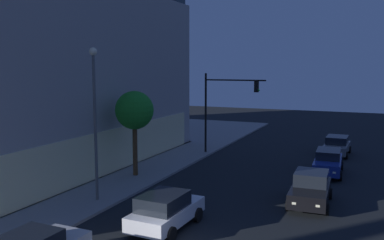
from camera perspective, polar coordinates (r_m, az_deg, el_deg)
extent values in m
cube|color=#FAEAA8|center=(29.08, -12.28, -4.44)|extent=(25.82, 0.60, 3.00)
cylinder|color=black|center=(35.93, 1.86, 0.95)|extent=(0.18, 0.18, 6.75)
cylinder|color=black|center=(34.83, 5.84, 5.38)|extent=(0.18, 5.18, 0.12)
cube|color=black|center=(34.32, 8.71, 4.48)|extent=(0.32, 0.32, 0.90)
sphere|color=green|center=(34.28, 8.99, 4.00)|extent=(0.18, 0.18, 0.18)
cylinder|color=#595959|center=(23.44, -12.94, -1.11)|extent=(0.16, 0.16, 7.94)
sphere|color=#F9EFC6|center=(23.21, -13.23, 9.01)|extent=(0.44, 0.44, 0.44)
cylinder|color=#51361E|center=(28.69, -7.70, -4.10)|extent=(0.32, 0.32, 3.39)
sphere|color=#1E7F23|center=(28.28, -7.79, 1.33)|extent=(2.57, 2.57, 2.57)
cube|color=#F9F4CC|center=(18.48, -17.18, -14.54)|extent=(0.12, 0.20, 0.12)
cube|color=#F9F4CC|center=(17.80, -14.41, -15.31)|extent=(0.12, 0.20, 0.12)
cube|color=silver|center=(20.03, -3.45, -12.52)|extent=(4.43, 2.10, 0.68)
cube|color=black|center=(19.54, -3.94, -10.91)|extent=(2.44, 1.82, 0.69)
cube|color=#F9F4CC|center=(22.06, -2.04, -10.63)|extent=(0.13, 0.20, 0.12)
cube|color=#F9F4CC|center=(21.57, 0.73, -11.04)|extent=(0.13, 0.20, 0.12)
cylinder|color=black|center=(21.70, -3.93, -11.90)|extent=(0.70, 0.27, 0.69)
cylinder|color=black|center=(20.86, 0.78, -12.68)|extent=(0.70, 0.27, 0.69)
cylinder|color=black|center=(19.55, -7.98, -14.15)|extent=(0.70, 0.27, 0.69)
cylinder|color=black|center=(18.61, -2.86, -15.21)|extent=(0.70, 0.27, 0.69)
cube|color=black|center=(24.06, 15.71, -9.37)|extent=(4.59, 2.09, 0.76)
cube|color=black|center=(24.20, 15.85, -7.51)|extent=(2.14, 1.80, 0.69)
cube|color=#F9F4CC|center=(21.91, 16.65, -11.06)|extent=(0.13, 0.20, 0.12)
cube|color=#F9F4CC|center=(22.02, 13.64, -10.86)|extent=(0.13, 0.20, 0.12)
cylinder|color=black|center=(22.78, 17.75, -11.40)|extent=(0.62, 0.27, 0.61)
cylinder|color=black|center=(22.95, 12.92, -11.09)|extent=(0.62, 0.27, 0.61)
cylinder|color=black|center=(25.45, 18.15, -9.44)|extent=(0.62, 0.27, 0.61)
cylinder|color=black|center=(25.60, 13.84, -9.18)|extent=(0.62, 0.27, 0.61)
cube|color=navy|center=(30.94, 17.89, -5.70)|extent=(4.78, 1.96, 0.76)
cube|color=black|center=(31.15, 17.98, -4.36)|extent=(2.52, 1.68, 0.58)
cube|color=#F9F4CC|center=(28.68, 18.69, -6.74)|extent=(0.13, 0.21, 0.12)
cube|color=#F9F4CC|center=(28.74, 16.58, -6.63)|extent=(0.13, 0.21, 0.12)
cylinder|color=black|center=(29.58, 19.41, -7.11)|extent=(0.68, 0.27, 0.67)
cylinder|color=black|center=(29.67, 16.00, -6.93)|extent=(0.68, 0.27, 0.67)
cylinder|color=black|center=(32.42, 19.56, -5.87)|extent=(0.68, 0.27, 0.67)
cylinder|color=black|center=(32.50, 16.46, -5.72)|extent=(0.68, 0.27, 0.67)
cube|color=slate|center=(37.83, 18.95, -3.55)|extent=(4.32, 2.02, 0.65)
cube|color=black|center=(38.04, 19.04, -2.54)|extent=(2.33, 1.76, 0.61)
cube|color=#F9F4CC|center=(35.75, 19.46, -4.19)|extent=(0.13, 0.20, 0.12)
cube|color=#F9F4CC|center=(35.87, 17.67, -4.08)|extent=(0.13, 0.20, 0.12)
cylinder|color=black|center=(36.52, 20.15, -4.50)|extent=(0.62, 0.26, 0.61)
cylinder|color=black|center=(36.72, 17.23, -4.32)|extent=(0.62, 0.26, 0.61)
cylinder|color=black|center=(39.10, 20.52, -3.77)|extent=(0.62, 0.26, 0.61)
cylinder|color=black|center=(39.29, 17.79, -3.60)|extent=(0.62, 0.26, 0.61)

